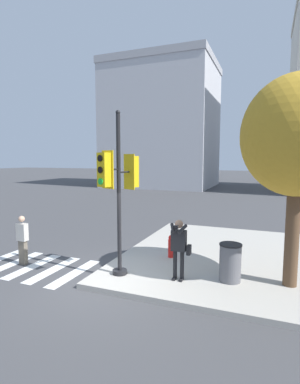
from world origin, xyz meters
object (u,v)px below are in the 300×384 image
object	(u,v)px
pedestrian_distant	(23,239)
fire_hydrant	(171,246)
street_tree	(297,137)
traffic_signal_pole	(119,185)
person_photographer	(179,244)
trash_bin	(230,262)

from	to	relation	value
pedestrian_distant	fire_hydrant	world-z (taller)	pedestrian_distant
pedestrian_distant	street_tree	bearing A→B (deg)	7.63
street_tree	pedestrian_distant	bearing A→B (deg)	-172.37
traffic_signal_pole	fire_hydrant	size ratio (longest dim) A/B	6.06
traffic_signal_pole	pedestrian_distant	distance (m)	3.96
traffic_signal_pole	person_photographer	bearing A→B (deg)	8.56
person_photographer	trash_bin	xyz separation A→B (m)	(1.32, 0.41, -0.48)
person_photographer	fire_hydrant	xyz separation A→B (m)	(-0.76, 1.69, -0.62)
fire_hydrant	trash_bin	bearing A→B (deg)	-31.50
person_photographer	pedestrian_distant	world-z (taller)	person_photographer
traffic_signal_pole	street_tree	world-z (taller)	street_tree
traffic_signal_pole	pedestrian_distant	xyz separation A→B (m)	(-3.49, -0.11, -1.86)
person_photographer	trash_bin	bearing A→B (deg)	17.41
street_tree	fire_hydrant	xyz separation A→B (m)	(-3.57, 0.98, -3.46)
street_tree	fire_hydrant	bearing A→B (deg)	164.67
street_tree	fire_hydrant	distance (m)	5.07
fire_hydrant	trash_bin	xyz separation A→B (m)	(2.08, -1.27, 0.14)
person_photographer	street_tree	xyz separation A→B (m)	(2.81, 0.71, 2.84)
street_tree	trash_bin	distance (m)	3.66
person_photographer	fire_hydrant	world-z (taller)	person_photographer
traffic_signal_pole	person_photographer	size ratio (longest dim) A/B	2.78
fire_hydrant	street_tree	bearing A→B (deg)	-15.33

